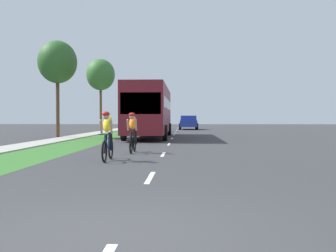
% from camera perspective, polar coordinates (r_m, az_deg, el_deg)
% --- Properties ---
extents(ground_plane, '(120.00, 120.00, 0.00)m').
position_cam_1_polar(ground_plane, '(24.47, 0.52, -2.01)').
color(ground_plane, '#38383A').
extents(grass_verge, '(2.62, 70.00, 0.01)m').
position_cam_1_polar(grass_verge, '(25.10, -10.66, -1.95)').
color(grass_verge, '#38722D').
rests_on(grass_verge, ground_plane).
extents(sidewalk_concrete, '(1.63, 70.00, 0.10)m').
position_cam_1_polar(sidewalk_concrete, '(25.66, -15.29, -1.90)').
color(sidewalk_concrete, '#B2ADA3').
rests_on(sidewalk_concrete, ground_plane).
extents(lane_markings_center, '(0.12, 52.20, 0.01)m').
position_cam_1_polar(lane_markings_center, '(28.46, 0.78, -1.55)').
color(lane_markings_center, white).
rests_on(lane_markings_center, ground_plane).
extents(cyclist_lead, '(0.42, 1.72, 1.58)m').
position_cam_1_polar(cyclist_lead, '(12.48, -8.95, -1.39)').
color(cyclist_lead, black).
rests_on(cyclist_lead, ground_plane).
extents(cyclist_trailing, '(0.42, 1.72, 1.58)m').
position_cam_1_polar(cyclist_trailing, '(15.22, -5.24, -0.92)').
color(cyclist_trailing, black).
rests_on(cyclist_trailing, ground_plane).
extents(bus_maroon, '(2.78, 11.60, 3.48)m').
position_cam_1_polar(bus_maroon, '(26.96, -2.72, 2.49)').
color(bus_maroon, maroon).
rests_on(bus_maroon, ground_plane).
extents(pickup_blue, '(2.22, 5.10, 1.64)m').
position_cam_1_polar(pickup_blue, '(45.83, 3.04, 0.52)').
color(pickup_blue, '#23389E').
rests_on(pickup_blue, ground_plane).
extents(street_tree_near, '(2.66, 2.66, 6.70)m').
position_cam_1_polar(street_tree_near, '(27.95, -16.04, 9.02)').
color(street_tree_near, brown).
rests_on(street_tree_near, ground_plane).
extents(street_tree_far, '(2.84, 2.84, 7.27)m').
position_cam_1_polar(street_tree_far, '(39.45, -9.94, 7.44)').
color(street_tree_far, brown).
rests_on(street_tree_far, ground_plane).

